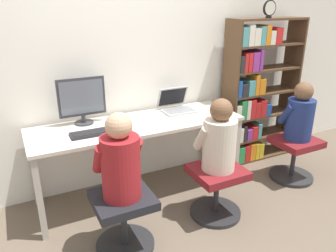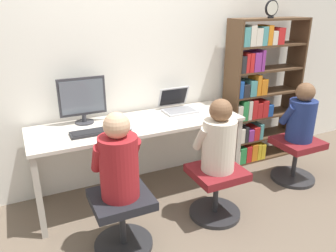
{
  "view_description": "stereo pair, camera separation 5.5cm",
  "coord_description": "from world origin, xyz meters",
  "views": [
    {
      "loc": [
        -1.04,
        -2.4,
        1.85
      ],
      "look_at": [
        0.23,
        0.15,
        0.76
      ],
      "focal_mm": 35.0,
      "sensor_mm": 36.0,
      "label": 1
    },
    {
      "loc": [
        -0.99,
        -2.42,
        1.85
      ],
      "look_at": [
        0.23,
        0.15,
        0.76
      ],
      "focal_mm": 35.0,
      "sensor_mm": 36.0,
      "label": 2
    }
  ],
  "objects": [
    {
      "name": "desk",
      "position": [
        0.0,
        0.32,
        0.7
      ],
      "size": [
        2.01,
        0.64,
        0.78
      ],
      "color": "beige",
      "rests_on": "ground_plane"
    },
    {
      "name": "person_at_monitor",
      "position": [
        -0.4,
        -0.34,
        0.77
      ],
      "size": [
        0.35,
        0.32,
        0.66
      ],
      "color": "maroon",
      "rests_on": "office_chair_left"
    },
    {
      "name": "desktop_monitor",
      "position": [
        -0.46,
        0.53,
        1.0
      ],
      "size": [
        0.43,
        0.17,
        0.43
      ],
      "color": "#333338",
      "rests_on": "desk"
    },
    {
      "name": "office_chair_right",
      "position": [
        0.49,
        -0.31,
        0.28
      ],
      "size": [
        0.47,
        0.47,
        0.47
      ],
      "color": "#262628",
      "rests_on": "ground_plane"
    },
    {
      "name": "computer_mouse_by_keyboard",
      "position": [
        -0.14,
        0.2,
        0.8
      ],
      "size": [
        0.07,
        0.11,
        0.04
      ],
      "color": "#99999E",
      "rests_on": "desk"
    },
    {
      "name": "person_near_shelf",
      "position": [
        1.63,
        -0.13,
        0.74
      ],
      "size": [
        0.34,
        0.3,
        0.62
      ],
      "color": "navy",
      "rests_on": "office_chair_side"
    },
    {
      "name": "person_at_laptop",
      "position": [
        0.49,
        -0.3,
        0.75
      ],
      "size": [
        0.35,
        0.31,
        0.64
      ],
      "color": "beige",
      "rests_on": "office_chair_right"
    },
    {
      "name": "laptop",
      "position": [
        0.5,
        0.48,
        0.83
      ],
      "size": [
        0.33,
        0.32,
        0.23
      ],
      "color": "#B7B7BC",
      "rests_on": "desk"
    },
    {
      "name": "keyboard",
      "position": [
        -0.43,
        0.23,
        0.79
      ],
      "size": [
        0.43,
        0.15,
        0.03
      ],
      "color": "#232326",
      "rests_on": "desk"
    },
    {
      "name": "bookshelf",
      "position": [
        1.5,
        0.46,
        0.83
      ],
      "size": [
        0.95,
        0.29,
        1.68
      ],
      "color": "#513823",
      "rests_on": "ground_plane"
    },
    {
      "name": "office_chair_side",
      "position": [
        1.63,
        -0.13,
        0.28
      ],
      "size": [
        0.47,
        0.47,
        0.47
      ],
      "color": "#262628",
      "rests_on": "ground_plane"
    },
    {
      "name": "ground_plane",
      "position": [
        0.0,
        0.0,
        0.0
      ],
      "size": [
        14.0,
        14.0,
        0.0
      ],
      "primitive_type": "plane",
      "color": "brown"
    },
    {
      "name": "office_chair_left",
      "position": [
        -0.4,
        -0.35,
        0.28
      ],
      "size": [
        0.47,
        0.47,
        0.47
      ],
      "color": "#262628",
      "rests_on": "ground_plane"
    },
    {
      "name": "wall_back",
      "position": [
        0.0,
        0.71,
        1.3
      ],
      "size": [
        10.0,
        0.05,
        2.6
      ],
      "color": "white",
      "rests_on": "ground_plane"
    },
    {
      "name": "desk_clock",
      "position": [
        1.55,
        0.4,
        1.78
      ],
      "size": [
        0.16,
        0.03,
        0.18
      ],
      "color": "black",
      "rests_on": "bookshelf"
    }
  ]
}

